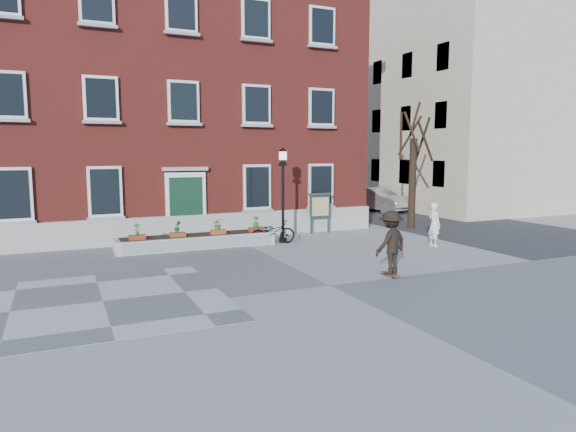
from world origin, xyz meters
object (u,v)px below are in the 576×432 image
bicycle (273,232)px  skateboarder (391,243)px  bystander (434,225)px  notice_board (320,206)px  parked_car (377,199)px  lamp_post (283,182)px

bicycle → skateboarder: (1.17, -6.51, 0.54)m
bystander → notice_board: bearing=32.6°
parked_car → bystander: 12.13m
parked_car → lamp_post: bearing=-154.8°
bicycle → lamp_post: bearing=-66.5°
bystander → notice_board: notice_board is taller
parked_car → skateboarder: 17.30m
bicycle → parked_car: 13.24m
bicycle → notice_board: bearing=-57.6°
bicycle → bystander: bearing=-114.6°
notice_board → lamp_post: bearing=-149.5°
bicycle → parked_car: parked_car is taller
bystander → notice_board: (-2.65, 4.76, 0.39)m
lamp_post → bystander: bearing=-32.5°
bicycle → parked_car: (10.50, 8.05, 0.25)m
bystander → skateboarder: size_ratio=0.87×
parked_car → bystander: bearing=-126.4°
bystander → lamp_post: (-5.15, 3.29, 1.66)m
lamp_post → skateboarder: (0.62, -6.71, -1.50)m
bicycle → lamp_post: 2.12m
bicycle → bystander: 6.50m
bystander → lamp_post: bearing=61.0°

